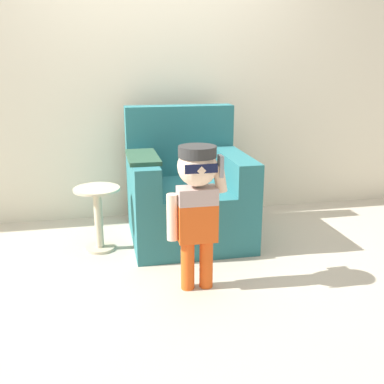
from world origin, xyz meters
TOP-DOWN VIEW (x-y plane):
  - ground_plane at (0.00, 0.00)m, footprint 10.00×10.00m
  - wall_back at (0.00, 0.65)m, footprint 10.00×0.05m
  - armchair at (0.15, 0.03)m, footprint 0.93×0.94m
  - person_child at (0.04, -0.86)m, footprint 0.38×0.28m
  - side_table at (-0.56, -0.12)m, footprint 0.34×0.34m

SIDE VIEW (x-z plane):
  - ground_plane at x=0.00m, z-range 0.00..0.00m
  - side_table at x=-0.56m, z-range 0.05..0.54m
  - armchair at x=0.15m, z-range -0.16..0.88m
  - person_child at x=0.04m, z-range 0.15..1.07m
  - wall_back at x=0.00m, z-range 0.00..2.60m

